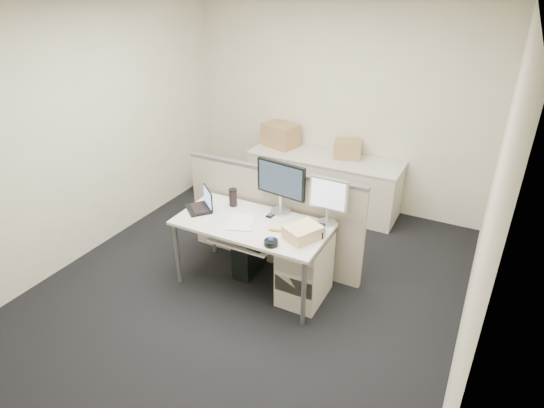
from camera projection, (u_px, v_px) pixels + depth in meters
The scene contains 29 objects.
floor at pixel (254, 284), 4.74m from camera, with size 4.00×4.50×0.01m, color black.
ceiling at pixel (247, 1), 3.51m from camera, with size 4.00×4.50×0.01m, color white.
wall_back at pixel (336, 105), 5.90m from camera, with size 4.00×0.02×2.70m, color silver.
wall_front at pixel (36, 309), 2.34m from camera, with size 4.00×0.02×2.70m, color silver.
wall_left at pixel (91, 131), 4.94m from camera, with size 0.02×4.50×2.70m, color silver.
wall_right at pixel (489, 210), 3.31m from camera, with size 0.02×4.50×2.70m, color silver.
desk at pixel (252, 228), 4.44m from camera, with size 1.50×0.75×0.73m.
keyboard_tray at pixel (243, 241), 4.32m from camera, with size 0.62×0.32×0.02m, color silver.
drawer_pedestal at pixel (305, 269), 4.41m from camera, with size 0.40×0.55×0.65m, color beige.
cubicle_partition at pixel (273, 219), 4.84m from camera, with size 2.00×0.06×1.10m, color #A49889.
back_counter at pixel (323, 183), 6.10m from camera, with size 2.00×0.60×0.72m, color beige.
monitor_main at pixel (281, 188), 4.48m from camera, with size 0.54×0.21×0.54m, color black.
monitor_small at pixel (328, 202), 4.29m from camera, with size 0.38×0.19×0.47m, color #B7B7BC.
laptop at pixel (198, 200), 4.59m from camera, with size 0.29×0.22×0.22m, color black.
trackball at pixel (271, 243), 4.03m from camera, with size 0.13×0.13×0.05m, color black.
desk_phone at pixel (313, 230), 4.21m from camera, with size 0.22×0.18×0.07m, color black.
paper_stack at pixel (241, 223), 4.39m from camera, with size 0.24×0.31×0.01m, color silver.
sticky_pad at pixel (250, 221), 4.41m from camera, with size 0.07×0.07×0.01m, color #FFF521.
travel_mug at pixel (233, 198), 4.68m from camera, with size 0.08×0.08×0.18m, color black.
banana at pixel (276, 229), 4.25m from camera, with size 0.16×0.04×0.04m, color #FFD94F.
cellphone at pixel (271, 215), 4.52m from camera, with size 0.06×0.11×0.01m, color black.
manila_folders at pixel (303, 232), 4.13m from camera, with size 0.24×0.31×0.12m, color #EFC78C.
keyboard at pixel (246, 242), 4.25m from camera, with size 0.42×0.15×0.02m, color black.
pc_tower_desk at pixel (250, 252), 4.86m from camera, with size 0.19×0.48×0.45m, color black.
pc_tower_spare_dark at pixel (255, 178), 6.59m from camera, with size 0.19×0.48×0.45m, color black.
pc_tower_spare_silver at pixel (207, 180), 6.64m from camera, with size 0.16×0.40×0.38m, color #B7B7BC.
cardboard_box_left at pixel (281, 136), 6.24m from camera, with size 0.45×0.33×0.33m, color tan.
cardboard_box_right at pixel (348, 150), 5.87m from camera, with size 0.34×0.27×0.25m, color tan.
red_binder at pixel (290, 139), 6.17m from camera, with size 0.07×0.31×0.29m, color #AD3F28.
Camera 1 is at (1.93, -3.32, 2.91)m, focal length 30.00 mm.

